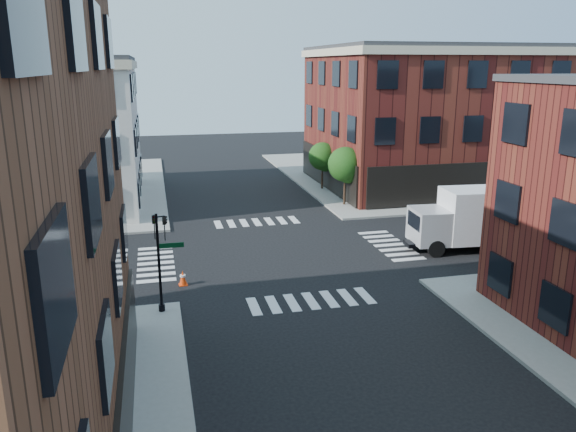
% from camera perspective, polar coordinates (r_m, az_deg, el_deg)
% --- Properties ---
extents(ground, '(120.00, 120.00, 0.00)m').
position_cam_1_polar(ground, '(32.89, -0.98, -3.85)').
color(ground, black).
rests_on(ground, ground).
extents(sidewalk_ne, '(30.00, 30.00, 0.15)m').
position_cam_1_polar(sidewalk_ne, '(59.33, 14.65, 4.31)').
color(sidewalk_ne, gray).
rests_on(sidewalk_ne, ground).
extents(building_ne, '(25.00, 16.00, 12.00)m').
position_cam_1_polar(building_ne, '(53.97, 17.08, 9.47)').
color(building_ne, '#481412').
rests_on(building_ne, ground).
extents(tree_near, '(2.69, 2.69, 4.49)m').
position_cam_1_polar(tree_near, '(43.46, 5.92, 5.05)').
color(tree_near, black).
rests_on(tree_near, ground).
extents(tree_far, '(2.43, 2.43, 4.07)m').
position_cam_1_polar(tree_far, '(49.12, 3.59, 5.92)').
color(tree_far, black).
rests_on(tree_far, ground).
extents(signal_pole, '(1.29, 1.24, 4.60)m').
position_cam_1_polar(signal_pole, '(24.96, -12.86, -3.56)').
color(signal_pole, black).
rests_on(signal_pole, ground).
extents(box_truck, '(8.24, 3.06, 3.66)m').
position_cam_1_polar(box_truck, '(35.16, 18.92, -0.19)').
color(box_truck, silver).
rests_on(box_truck, ground).
extents(traffic_cone, '(0.45, 0.45, 0.77)m').
position_cam_1_polar(traffic_cone, '(28.72, -10.64, -6.21)').
color(traffic_cone, '#EC3B0A').
rests_on(traffic_cone, ground).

